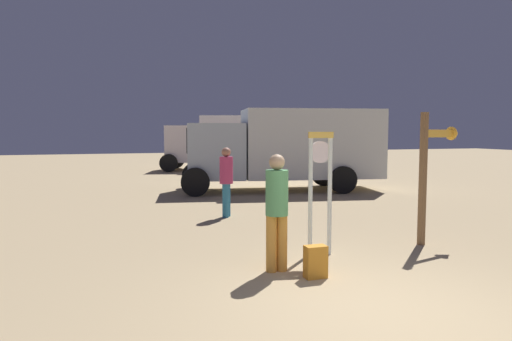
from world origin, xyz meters
TOP-DOWN VIEW (x-y plane):
  - ground_plane at (0.00, 0.00)m, footprint 80.00×80.00m
  - standing_clock at (0.44, 2.48)m, footprint 0.41×0.16m
  - arrow_sign at (2.80, 2.60)m, footprint 1.07×0.44m
  - person_near_clock at (-0.56, 1.86)m, footprint 0.33×0.33m
  - backpack at (-0.16, 1.41)m, footprint 0.30×0.22m
  - person_distant at (-0.14, 6.24)m, footprint 0.32×0.32m
  - box_truck_near at (3.19, 10.42)m, footprint 7.08×3.48m
  - box_truck_far at (3.59, 19.22)m, footprint 7.00×4.36m

SIDE VIEW (x-z plane):
  - ground_plane at x=0.00m, z-range 0.00..0.00m
  - backpack at x=-0.16m, z-range 0.00..0.45m
  - person_distant at x=-0.14m, z-range 0.10..1.75m
  - person_near_clock at x=-0.56m, z-range 0.10..1.80m
  - standing_clock at x=0.44m, z-range 0.21..2.23m
  - box_truck_near at x=3.19m, z-range 0.14..2.91m
  - arrow_sign at x=2.80m, z-range 0.37..2.73m
  - box_truck_far at x=3.59m, z-range 0.14..2.97m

